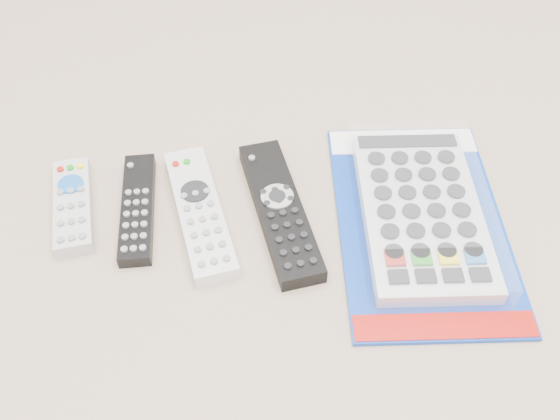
{
  "coord_description": "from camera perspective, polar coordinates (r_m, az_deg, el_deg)",
  "views": [
    {
      "loc": [
        -0.04,
        -0.51,
        0.62
      ],
      "look_at": [
        0.02,
        0.01,
        0.01
      ],
      "focal_mm": 40.0,
      "sensor_mm": 36.0,
      "label": 1
    }
  ],
  "objects": [
    {
      "name": "remote_large_black",
      "position": [
        0.8,
        -0.01,
        -0.0
      ],
      "size": [
        0.09,
        0.24,
        0.03
      ],
      "rotation": [
        0.0,
        0.0,
        0.14
      ],
      "color": "black",
      "rests_on": "ground"
    },
    {
      "name": "remote_small_grey",
      "position": [
        0.85,
        -18.41,
        0.42
      ],
      "size": [
        0.06,
        0.16,
        0.02
      ],
      "rotation": [
        0.0,
        0.0,
        0.11
      ],
      "color": "#A7A7A9",
      "rests_on": "ground"
    },
    {
      "name": "remote_silver_dvd",
      "position": [
        0.8,
        -7.34,
        -0.21
      ],
      "size": [
        0.09,
        0.22,
        0.02
      ],
      "rotation": [
        0.0,
        0.0,
        0.17
      ],
      "color": "silver",
      "rests_on": "ground"
    },
    {
      "name": "remote_slim_black",
      "position": [
        0.82,
        -12.89,
        0.17
      ],
      "size": [
        0.04,
        0.18,
        0.02
      ],
      "rotation": [
        0.0,
        0.0,
        -0.01
      ],
      "color": "black",
      "rests_on": "ground"
    },
    {
      "name": "jumbo_remote_packaged",
      "position": [
        0.8,
        12.82,
        -0.04
      ],
      "size": [
        0.24,
        0.36,
        0.05
      ],
      "rotation": [
        0.0,
        0.0,
        -0.09
      ],
      "color": "#0E369E",
      "rests_on": "ground"
    }
  ]
}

